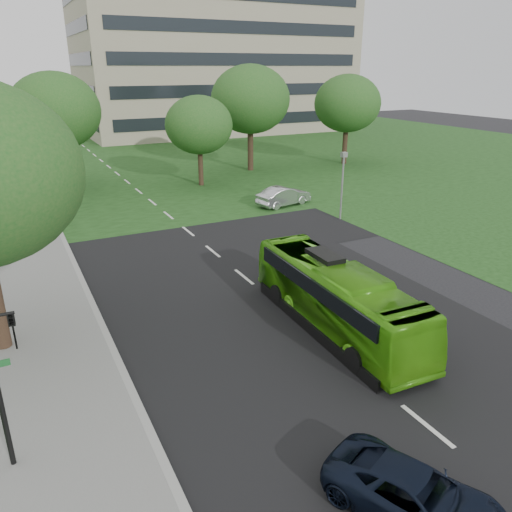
# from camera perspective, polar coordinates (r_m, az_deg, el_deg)

# --- Properties ---
(ground) EXTENTS (160.00, 160.00, 0.00)m
(ground) POSITION_cam_1_polar(r_m,az_deg,el_deg) (19.46, 6.36, -8.64)
(ground) COLOR black
(ground) RESTS_ON ground
(street_surfaces) EXTENTS (120.00, 120.00, 0.15)m
(street_surfaces) POSITION_cam_1_polar(r_m,az_deg,el_deg) (39.10, -12.61, 6.23)
(street_surfaces) COLOR black
(street_surfaces) RESTS_ON ground
(office_building) EXTENTS (40.10, 20.10, 25.00)m
(office_building) POSITION_cam_1_polar(r_m,az_deg,el_deg) (82.33, -4.74, 22.80)
(office_building) COLOR gray
(office_building) RESTS_ON ground
(tree_park_b) EXTENTS (7.09, 7.09, 9.29)m
(tree_park_b) POSITION_cam_1_polar(r_m,az_deg,el_deg) (44.08, -21.98, 15.12)
(tree_park_b) COLOR black
(tree_park_b) RESTS_ON ground
(tree_park_c) EXTENTS (5.60, 5.60, 7.43)m
(tree_park_c) POSITION_cam_1_polar(r_m,az_deg,el_deg) (42.79, -6.53, 14.65)
(tree_park_c) COLOR black
(tree_park_c) RESTS_ON ground
(tree_park_d) EXTENTS (7.45, 7.45, 9.85)m
(tree_park_d) POSITION_cam_1_polar(r_m,az_deg,el_deg) (49.07, -0.66, 17.45)
(tree_park_d) COLOR black
(tree_park_d) RESTS_ON ground
(tree_park_e) EXTENTS (6.69, 6.69, 8.92)m
(tree_park_e) POSITION_cam_1_polar(r_m,az_deg,el_deg) (53.49, 10.41, 16.76)
(tree_park_e) COLOR black
(tree_park_e) RESTS_ON ground
(bus) EXTENTS (2.47, 9.39, 2.60)m
(bus) POSITION_cam_1_polar(r_m,az_deg,el_deg) (19.32, 9.15, -4.67)
(bus) COLOR #4BAA15
(bus) RESTS_ON ground
(sedan) EXTENTS (4.44, 2.33, 1.39)m
(sedan) POSITION_cam_1_polar(r_m,az_deg,el_deg) (36.72, 3.19, 6.85)
(sedan) COLOR #B2B2B7
(sedan) RESTS_ON ground
(suv) EXTENTS (3.42, 4.58, 1.16)m
(suv) POSITION_cam_1_polar(r_m,az_deg,el_deg) (12.82, 17.86, -24.68)
(suv) COLOR black
(suv) RESTS_ON ground
(traffic_light) EXTENTS (0.76, 0.21, 4.73)m
(traffic_light) POSITION_cam_1_polar(r_m,az_deg,el_deg) (13.47, -27.09, -11.82)
(traffic_light) COLOR black
(traffic_light) RESTS_ON ground
(camera_pole) EXTENTS (0.37, 0.32, 4.44)m
(camera_pole) POSITION_cam_1_polar(r_m,az_deg,el_deg) (33.23, 9.88, 8.93)
(camera_pole) COLOR gray
(camera_pole) RESTS_ON ground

